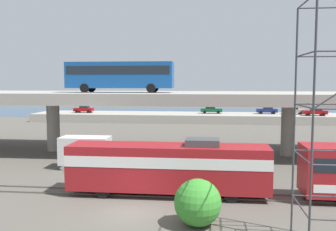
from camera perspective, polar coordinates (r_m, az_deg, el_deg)
The scene contains 15 objects.
ground_plane at distance 24.54m, azimuth -5.80°, elevation -14.49°, with size 260.00×260.00×0.00m, color #565149.
rail_strip_near at distance 27.58m, azimuth -4.33°, elevation -12.11°, with size 110.00×0.12×0.12m, color #59544C.
rail_strip_far at distance 28.91m, azimuth -3.80°, elevation -11.29°, with size 110.00×0.12×0.12m, color #59544C.
train_locomotive at distance 27.51m, azimuth -1.50°, elevation -7.54°, with size 15.45×3.04×4.18m.
highway_overpass at distance 42.91m, azimuth -0.23°, elevation 2.56°, with size 96.00×12.36×7.03m.
transit_bus_on_overpass at distance 42.67m, azimuth -7.35°, elevation 6.26°, with size 12.00×2.68×3.40m.
service_truck_west at distance 36.31m, azimuth -11.13°, elevation -5.42°, with size 6.80×2.46×3.04m.
pier_parking_lot at distance 78.09m, azimuth 2.74°, elevation -0.29°, with size 63.45×10.10×1.65m, color #9E998E.
parked_car_0 at distance 78.56m, azimuth 6.58°, elevation 0.88°, with size 4.48×1.84×1.50m.
parked_car_1 at distance 80.22m, azimuth 18.50°, elevation 0.74°, with size 4.22×1.85×1.50m.
parked_car_2 at distance 78.16m, azimuth 21.45°, elevation 0.54°, with size 4.44×1.85×1.50m.
parked_car_3 at distance 79.65m, azimuth 14.80°, elevation 0.80°, with size 4.11×1.90×1.50m.
parked_car_4 at distance 81.76m, azimuth -12.67°, elevation 0.96°, with size 4.04×1.85×1.50m.
harbor_water at distance 101.04m, azimuth 3.57°, elevation 0.48°, with size 140.00×36.00×0.01m, color navy.
shrub_right at distance 22.02m, azimuth 4.53°, elevation -13.07°, with size 2.72×2.72×2.72m, color #388B2E.
Camera 1 is at (4.95, -22.58, 8.24)m, focal length 40.11 mm.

